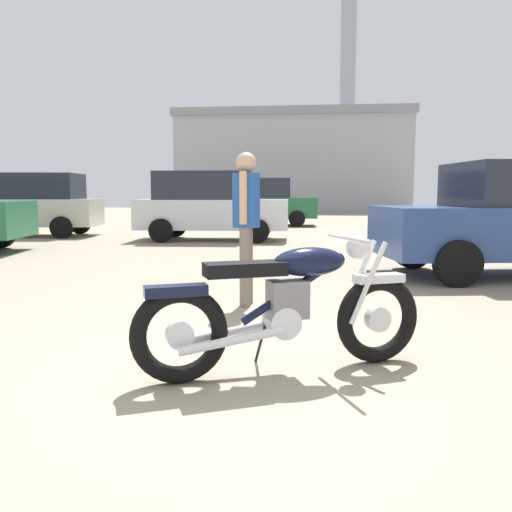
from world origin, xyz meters
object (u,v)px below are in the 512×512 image
Objects in this scene: vintage_motorcycle at (287,308)px; bystander at (246,212)px; dark_sedan_left at (31,204)px; silver_sedan_mid at (262,201)px; blue_hatchback_right at (210,205)px.

vintage_motorcycle is 2.27m from bystander.
vintage_motorcycle is at bearing 106.71° from bystander.
vintage_motorcycle is 1.17× the size of bystander.
dark_sedan_left is at bearing -47.62° from bystander.
vintage_motorcycle is 0.48× the size of silver_sedan_mid.
silver_sedan_mid is at bearing -144.49° from dark_sedan_left.
silver_sedan_mid reaches higher than vintage_motorcycle.
bystander is at bearing 122.51° from dark_sedan_left.
bystander is at bearing 81.00° from vintage_motorcycle.
blue_hatchback_right is 5.36m from dark_sedan_left.
bystander is 14.39m from silver_sedan_mid.
blue_hatchback_right reaches higher than vintage_motorcycle.
vintage_motorcycle is at bearing 118.41° from dark_sedan_left.
silver_sedan_mid is at bearing 72.60° from vintage_motorcycle.
bystander is at bearing -78.75° from blue_hatchback_right.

